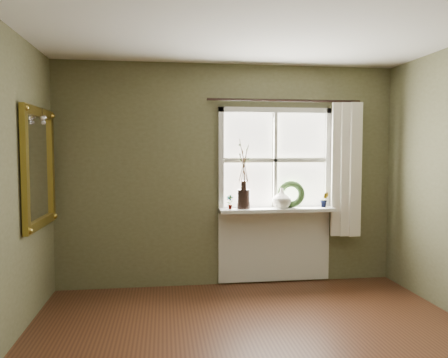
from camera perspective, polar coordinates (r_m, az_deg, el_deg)
name	(u,v)px	position (r m, az deg, el deg)	size (l,w,h in m)	color
wall_back	(228,175)	(5.20, 0.59, 0.49)	(4.00, 0.10, 2.60)	brown
window_frame	(275,160)	(5.23, 6.68, 2.46)	(1.36, 0.06, 1.24)	silver
window_sill	(277,210)	(5.17, 6.94, -4.00)	(1.36, 0.26, 0.04)	silver
window_apron	(274,245)	(5.35, 6.59, -8.52)	(1.36, 0.04, 0.88)	silver
dark_jug	(244,199)	(5.07, 2.58, -2.63)	(0.15, 0.15, 0.22)	black
cream_vase	(282,198)	(5.17, 7.54, -2.48)	(0.22, 0.22, 0.23)	beige
wreath	(291,197)	(5.24, 8.74, -2.34)	(0.32, 0.32, 0.08)	#2A441E
potted_plant_left	(230,202)	(5.04, 0.77, -3.00)	(0.09, 0.06, 0.16)	#2A441E
potted_plant_right	(324,200)	(5.33, 12.99, -2.64)	(0.10, 0.08, 0.18)	#2A441E
curtain	(345,170)	(5.41, 15.58, 1.17)	(0.36, 0.12, 1.59)	silver
curtain_rod	(285,100)	(5.23, 7.98, 10.13)	(0.03, 0.03, 1.84)	black
gilt_mirror	(39,167)	(4.59, -23.02, 1.40)	(0.10, 0.97, 1.16)	white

